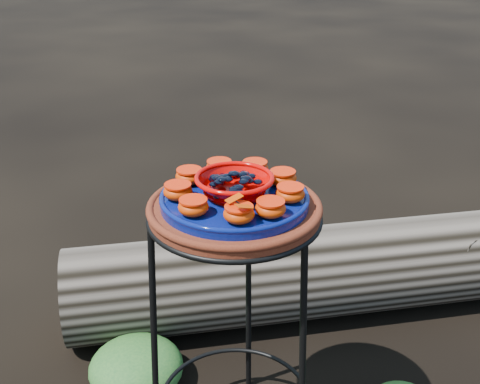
% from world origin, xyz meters
% --- Properties ---
extents(plant_stand, '(0.44, 0.44, 0.70)m').
position_xyz_m(plant_stand, '(0.00, 0.00, 0.35)').
color(plant_stand, black).
rests_on(plant_stand, ground).
extents(terracotta_saucer, '(0.39, 0.39, 0.03)m').
position_xyz_m(terracotta_saucer, '(0.00, 0.00, 0.72)').
color(terracotta_saucer, '#4F140D').
rests_on(terracotta_saucer, plant_stand).
extents(cobalt_plate, '(0.34, 0.34, 0.02)m').
position_xyz_m(cobalt_plate, '(0.00, 0.00, 0.74)').
color(cobalt_plate, '#000E56').
rests_on(cobalt_plate, terracotta_saucer).
extents(red_bowl, '(0.17, 0.17, 0.05)m').
position_xyz_m(red_bowl, '(0.00, 0.00, 0.78)').
color(red_bowl, '#D20401').
rests_on(red_bowl, cobalt_plate).
extents(glass_gems, '(0.13, 0.13, 0.02)m').
position_xyz_m(glass_gems, '(0.00, 0.00, 0.81)').
color(glass_gems, black).
rests_on(glass_gems, red_bowl).
extents(orange_half_0, '(0.07, 0.07, 0.04)m').
position_xyz_m(orange_half_0, '(0.03, -0.12, 0.77)').
color(orange_half_0, red).
rests_on(orange_half_0, cobalt_plate).
extents(orange_half_1, '(0.07, 0.07, 0.04)m').
position_xyz_m(orange_half_1, '(0.09, -0.09, 0.77)').
color(orange_half_1, red).
rests_on(orange_half_1, cobalt_plate).
extents(orange_half_2, '(0.07, 0.07, 0.04)m').
position_xyz_m(orange_half_2, '(0.13, -0.01, 0.77)').
color(orange_half_2, red).
rests_on(orange_half_2, cobalt_plate).
extents(orange_half_3, '(0.07, 0.07, 0.04)m').
position_xyz_m(orange_half_3, '(0.10, 0.08, 0.77)').
color(orange_half_3, red).
rests_on(orange_half_3, cobalt_plate).
extents(orange_half_4, '(0.07, 0.07, 0.04)m').
position_xyz_m(orange_half_4, '(0.03, 0.12, 0.77)').
color(orange_half_4, red).
rests_on(orange_half_4, cobalt_plate).
extents(orange_half_5, '(0.07, 0.07, 0.04)m').
position_xyz_m(orange_half_5, '(-0.06, 0.11, 0.77)').
color(orange_half_5, red).
rests_on(orange_half_5, cobalt_plate).
extents(orange_half_6, '(0.07, 0.07, 0.04)m').
position_xyz_m(orange_half_6, '(-0.12, 0.05, 0.77)').
color(orange_half_6, red).
rests_on(orange_half_6, cobalt_plate).
extents(orange_half_7, '(0.07, 0.07, 0.04)m').
position_xyz_m(orange_half_7, '(-0.12, -0.04, 0.77)').
color(orange_half_7, red).
rests_on(orange_half_7, cobalt_plate).
extents(orange_half_8, '(0.07, 0.07, 0.04)m').
position_xyz_m(orange_half_8, '(-0.07, -0.11, 0.77)').
color(orange_half_8, red).
rests_on(orange_half_8, cobalt_plate).
extents(butterfly, '(0.09, 0.08, 0.01)m').
position_xyz_m(butterfly, '(0.03, -0.12, 0.80)').
color(butterfly, '#CD3500').
rests_on(butterfly, orange_half_0).
extents(driftwood_log, '(1.82, 1.07, 0.33)m').
position_xyz_m(driftwood_log, '(0.18, 0.65, 0.17)').
color(driftwood_log, black).
rests_on(driftwood_log, ground).
extents(foliage_left, '(0.29, 0.29, 0.15)m').
position_xyz_m(foliage_left, '(-0.34, 0.16, 0.07)').
color(foliage_left, '#1B4F20').
rests_on(foliage_left, ground).
extents(foliage_back, '(0.29, 0.29, 0.14)m').
position_xyz_m(foliage_back, '(-0.07, 0.66, 0.07)').
color(foliage_back, '#1B4F20').
rests_on(foliage_back, ground).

